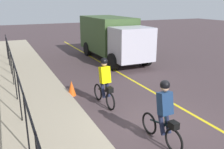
{
  "coord_description": "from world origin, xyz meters",
  "views": [
    {
      "loc": [
        -5.47,
        4.13,
        3.72
      ],
      "look_at": [
        2.77,
        0.3,
        1.0
      ],
      "focal_mm": 38.71,
      "sensor_mm": 36.0,
      "label": 1
    }
  ],
  "objects_px": {
    "box_truck_background": "(112,36)",
    "traffic_cone_near": "(72,88)",
    "cyclist_lead": "(105,82)",
    "cyclist_follow": "(164,113)"
  },
  "relations": [
    {
      "from": "cyclist_follow",
      "to": "box_truck_background",
      "type": "distance_m",
      "value": 10.42
    },
    {
      "from": "cyclist_lead",
      "to": "traffic_cone_near",
      "type": "height_order",
      "value": "cyclist_lead"
    },
    {
      "from": "cyclist_lead",
      "to": "traffic_cone_near",
      "type": "xyz_separation_m",
      "value": [
        1.51,
        0.85,
        -0.59
      ]
    },
    {
      "from": "box_truck_background",
      "to": "traffic_cone_near",
      "type": "height_order",
      "value": "box_truck_background"
    },
    {
      "from": "box_truck_background",
      "to": "cyclist_lead",
      "type": "bearing_deg",
      "value": -26.97
    },
    {
      "from": "box_truck_background",
      "to": "traffic_cone_near",
      "type": "bearing_deg",
      "value": -38.95
    },
    {
      "from": "cyclist_lead",
      "to": "box_truck_background",
      "type": "height_order",
      "value": "box_truck_background"
    },
    {
      "from": "cyclist_follow",
      "to": "traffic_cone_near",
      "type": "xyz_separation_m",
      "value": [
        4.54,
        1.25,
        -0.59
      ]
    },
    {
      "from": "cyclist_follow",
      "to": "traffic_cone_near",
      "type": "bearing_deg",
      "value": 12.24
    },
    {
      "from": "box_truck_background",
      "to": "traffic_cone_near",
      "type": "xyz_separation_m",
      "value": [
        -5.39,
        4.35,
        -1.23
      ]
    }
  ]
}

